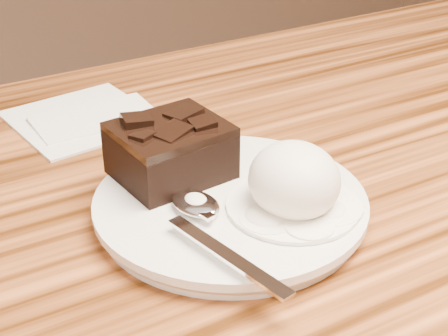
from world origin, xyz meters
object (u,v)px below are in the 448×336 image
plate (230,207)px  spoon (196,206)px  ice_cream_scoop (294,180)px  napkin (83,117)px  brownie (171,154)px

plate → spoon: 0.04m
plate → spoon: bearing=-174.1°
plate → ice_cream_scoop: bearing=-47.6°
ice_cream_scoop → spoon: 0.08m
plate → spoon: size_ratio=1.24×
plate → napkin: plate is taller
ice_cream_scoop → spoon: bearing=153.2°
plate → ice_cream_scoop: size_ratio=2.96×
napkin → brownie: bearing=-85.4°
plate → ice_cream_scoop: 0.06m
brownie → ice_cream_scoop: (0.06, -0.09, 0.00)m
brownie → napkin: 0.18m
brownie → spoon: (-0.01, -0.06, -0.02)m
brownie → spoon: 0.06m
brownie → napkin: brownie is taller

